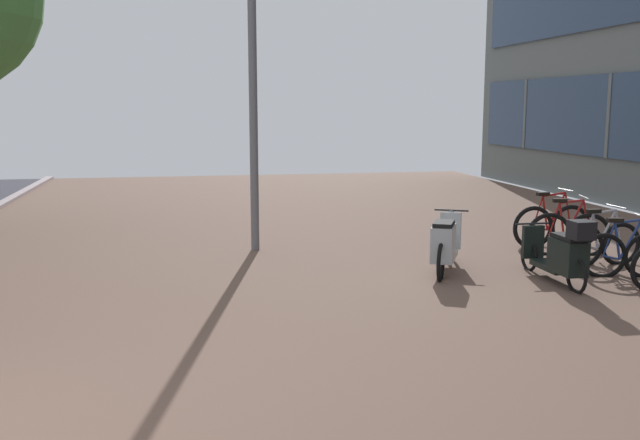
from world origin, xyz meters
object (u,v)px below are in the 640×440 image
at_px(bicycle_rack_03, 625,254).
at_px(bicycle_rack_06, 552,226).
at_px(scooter_near, 445,244).
at_px(bicycle_rack_05, 569,234).
at_px(scooter_mid, 562,253).
at_px(lamp_post, 252,27).
at_px(bicycle_rack_04, 602,244).

xyz_separation_m(bicycle_rack_03, bicycle_rack_06, (0.12, 2.28, 0.04)).
distance_m(bicycle_rack_03, scooter_near, 2.54).
bearing_deg(bicycle_rack_05, bicycle_rack_06, 81.52).
bearing_deg(scooter_near, scooter_mid, -36.19).
bearing_deg(scooter_mid, bicycle_rack_06, 63.58).
height_order(bicycle_rack_05, scooter_near, bicycle_rack_05).
height_order(scooter_mid, lamp_post, lamp_post).
height_order(bicycle_rack_03, scooter_mid, scooter_mid).
height_order(bicycle_rack_04, scooter_near, bicycle_rack_04).
relative_size(bicycle_rack_06, lamp_post, 0.22).
xyz_separation_m(bicycle_rack_03, bicycle_rack_05, (0.01, 1.52, 0.03)).
distance_m(bicycle_rack_04, scooter_mid, 1.61).
bearing_deg(bicycle_rack_04, scooter_mid, -141.21).
bearing_deg(bicycle_rack_04, lamp_post, 157.01).
relative_size(scooter_near, lamp_post, 0.24).
distance_m(bicycle_rack_04, lamp_post, 6.47).
bearing_deg(bicycle_rack_04, bicycle_rack_05, 98.27).
bearing_deg(bicycle_rack_03, scooter_mid, -167.70).
bearing_deg(bicycle_rack_03, bicycle_rack_05, 89.65).
relative_size(bicycle_rack_04, lamp_post, 0.20).
distance_m(bicycle_rack_05, lamp_post, 6.16).
height_order(bicycle_rack_03, bicycle_rack_05, bicycle_rack_05).
xyz_separation_m(bicycle_rack_06, scooter_mid, (-1.25, -2.52, 0.08)).
bearing_deg(bicycle_rack_05, scooter_near, -161.69).
distance_m(bicycle_rack_06, lamp_post, 6.12).
distance_m(bicycle_rack_06, scooter_mid, 2.82).
distance_m(bicycle_rack_04, bicycle_rack_06, 1.52).
distance_m(bicycle_rack_04, bicycle_rack_05, 0.77).
xyz_separation_m(bicycle_rack_03, scooter_near, (-2.44, 0.71, 0.10)).
bearing_deg(bicycle_rack_06, lamp_post, 172.79).
bearing_deg(scooter_mid, bicycle_rack_04, 38.79).
relative_size(bicycle_rack_06, scooter_mid, 0.81).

